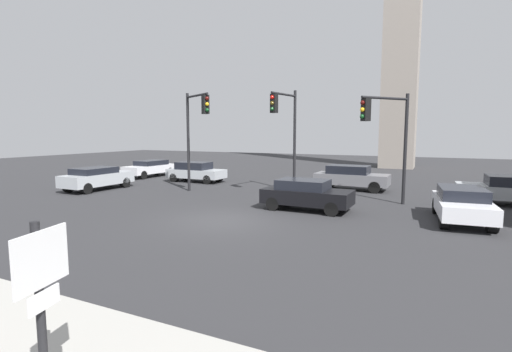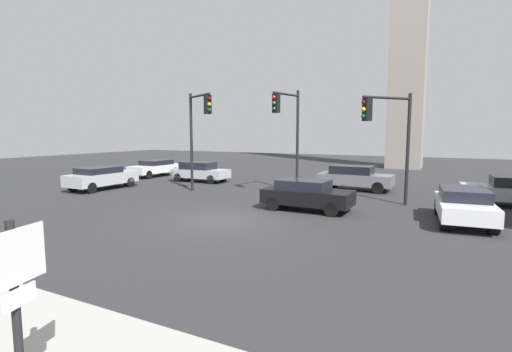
{
  "view_description": "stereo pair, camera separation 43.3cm",
  "coord_description": "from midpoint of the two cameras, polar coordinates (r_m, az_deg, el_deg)",
  "views": [
    {
      "loc": [
        7.54,
        -12.58,
        3.44
      ],
      "look_at": [
        0.49,
        1.97,
        1.59
      ],
      "focal_mm": 26.58,
      "sensor_mm": 36.0,
      "label": 1
    },
    {
      "loc": [
        7.93,
        -12.39,
        3.44
      ],
      "look_at": [
        0.49,
        1.97,
        1.59
      ],
      "focal_mm": 26.58,
      "sensor_mm": 36.0,
      "label": 2
    }
  ],
  "objects": [
    {
      "name": "ground_plane",
      "position": [
        15.09,
        -4.3,
        -6.66
      ],
      "size": [
        91.46,
        91.46,
        0.0
      ],
      "primitive_type": "plane",
      "color": "#2D2D30"
    },
    {
      "name": "direction_sign",
      "position": [
        5.18,
        -30.26,
        -15.18
      ],
      "size": [
        0.22,
        0.78,
        2.32
      ],
      "rotation": [
        0.0,
        0.0,
        0.24
      ],
      "color": "black",
      "rests_on": "ground_plane"
    },
    {
      "name": "traffic_light_0",
      "position": [
        21.32,
        5.4,
        8.17
      ],
      "size": [
        0.63,
        2.6,
        5.85
      ],
      "rotation": [
        0.0,
        0.0,
        -1.73
      ],
      "color": "black",
      "rests_on": "ground_plane"
    },
    {
      "name": "traffic_light_1",
      "position": [
        18.47,
        19.94,
        6.98
      ],
      "size": [
        1.87,
        2.25,
        5.26
      ],
      "rotation": [
        0.0,
        0.0,
        -2.25
      ],
      "color": "black",
      "rests_on": "ground_plane"
    },
    {
      "name": "traffic_light_2",
      "position": [
        21.62,
        -8.04,
        8.0
      ],
      "size": [
        2.38,
        1.5,
        5.71
      ],
      "rotation": [
        0.0,
        0.0,
        -0.54
      ],
      "color": "black",
      "rests_on": "ground_plane"
    },
    {
      "name": "car_0",
      "position": [
        26.94,
        -8.01,
        0.7
      ],
      "size": [
        4.07,
        1.78,
        1.39
      ],
      "rotation": [
        0.0,
        0.0,
        0.02
      ],
      "color": "#ADB2B7",
      "rests_on": "ground_plane"
    },
    {
      "name": "car_1",
      "position": [
        23.49,
        15.1,
        -0.18
      ],
      "size": [
        4.32,
        1.81,
        1.47
      ],
      "rotation": [
        0.0,
        0.0,
        -0.01
      ],
      "color": "slate",
      "rests_on": "ground_plane"
    },
    {
      "name": "car_2",
      "position": [
        30.85,
        -14.53,
        1.23
      ],
      "size": [
        1.88,
        4.31,
        1.28
      ],
      "rotation": [
        0.0,
        0.0,
        -1.61
      ],
      "color": "silver",
      "rests_on": "ground_plane"
    },
    {
      "name": "car_4",
      "position": [
        24.84,
        -21.77,
        -0.17
      ],
      "size": [
        1.83,
        4.27,
        1.36
      ],
      "rotation": [
        0.0,
        0.0,
        1.56
      ],
      "color": "#ADB2B7",
      "rests_on": "ground_plane"
    },
    {
      "name": "car_5",
      "position": [
        16.99,
        8.34,
        -2.73
      ],
      "size": [
        3.92,
        1.79,
        1.36
      ],
      "rotation": [
        0.0,
        0.0,
        -0.01
      ],
      "color": "black",
      "rests_on": "ground_plane"
    },
    {
      "name": "car_6",
      "position": [
        16.58,
        29.45,
        -3.76
      ],
      "size": [
        2.19,
        4.28,
        1.33
      ],
      "rotation": [
        0.0,
        0.0,
        -1.48
      ],
      "color": "silver",
      "rests_on": "ground_plane"
    }
  ]
}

